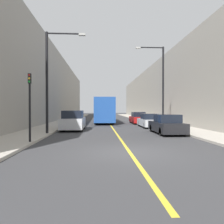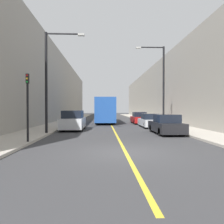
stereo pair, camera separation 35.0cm
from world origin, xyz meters
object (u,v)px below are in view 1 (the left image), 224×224
at_px(bus, 104,110).
at_px(street_lamp_right, 161,81).
at_px(traffic_light, 30,104).
at_px(car_right_far, 138,118).
at_px(car_right_near, 167,125).
at_px(car_right_mid, 149,121).
at_px(street_lamp_left, 51,75).
at_px(parked_suv_left, 73,121).

height_order(bus, street_lamp_right, street_lamp_right).
bearing_deg(traffic_light, car_right_far, 61.40).
bearing_deg(car_right_near, car_right_mid, 90.01).
bearing_deg(car_right_far, traffic_light, -118.60).
bearing_deg(car_right_near, bus, 107.59).
xyz_separation_m(bus, street_lamp_right, (5.81, -9.19, 3.09)).
bearing_deg(traffic_light, street_lamp_left, 87.67).
distance_m(car_right_near, street_lamp_right, 7.12).
distance_m(bus, car_right_mid, 9.96).
xyz_separation_m(car_right_near, street_lamp_right, (1.12, 5.62, 4.23)).
bearing_deg(bus, street_lamp_right, -57.70).
height_order(car_right_near, car_right_mid, car_right_near).
xyz_separation_m(car_right_mid, traffic_light, (-9.20, -10.75, 1.56)).
distance_m(car_right_near, car_right_far, 12.00).
distance_m(bus, traffic_light, 19.97).
xyz_separation_m(street_lamp_right, traffic_light, (-10.32, -10.26, -2.70)).
bearing_deg(car_right_mid, bus, 118.33).
relative_size(bus, street_lamp_right, 1.48).
relative_size(bus, car_right_near, 2.65).
distance_m(street_lamp_left, traffic_light, 5.02).
relative_size(car_right_near, car_right_mid, 1.00).
distance_m(car_right_near, traffic_light, 10.42).
xyz_separation_m(car_right_mid, street_lamp_right, (1.12, -0.49, 4.25)).
bearing_deg(traffic_light, car_right_mid, 49.42).
bearing_deg(car_right_far, car_right_near, -89.38).
relative_size(car_right_mid, car_right_far, 1.04).
bearing_deg(parked_suv_left, car_right_far, 48.31).
bearing_deg(bus, traffic_light, -103.05).
distance_m(street_lamp_right, traffic_light, 14.80).
bearing_deg(parked_suv_left, car_right_near, -23.89).
bearing_deg(street_lamp_left, parked_suv_left, 70.87).
xyz_separation_m(car_right_far, street_lamp_left, (-8.89, -12.21, 3.85)).
bearing_deg(car_right_mid, car_right_near, -89.99).
bearing_deg(car_right_mid, street_lamp_left, -145.03).
bearing_deg(parked_suv_left, street_lamp_right, 13.81).
bearing_deg(parked_suv_left, street_lamp_left, -109.13).
height_order(car_right_mid, street_lamp_left, street_lamp_left).
height_order(bus, car_right_mid, bus).
xyz_separation_m(car_right_mid, street_lamp_left, (-9.02, -6.31, 3.89)).
distance_m(car_right_near, car_right_mid, 6.10).
bearing_deg(street_lamp_left, bus, 73.92).
bearing_deg(car_right_near, street_lamp_right, 78.76).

